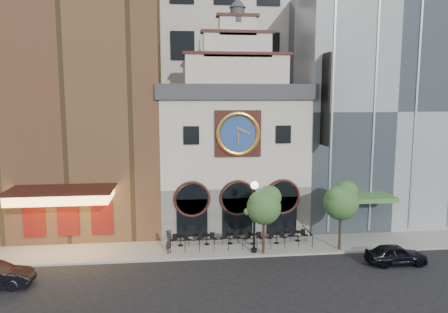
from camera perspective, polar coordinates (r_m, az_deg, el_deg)
name	(u,v)px	position (r m, az deg, el deg)	size (l,w,h in m)	color
ground	(245,258)	(31.92, 2.80, -13.10)	(120.00, 120.00, 0.00)	black
sidewalk	(240,245)	(34.21, 2.11, -11.48)	(44.00, 5.00, 0.15)	gray
clock_building	(231,151)	(37.81, 0.95, 0.73)	(12.60, 8.78, 18.65)	#605E5B
theater_building	(79,82)	(40.15, -18.43, 9.21)	(14.00, 15.60, 25.00)	brown
retail_building	(365,110)	(43.24, 17.99, 5.86)	(14.00, 14.40, 20.00)	gray
office_tower	(217,17)	(50.31, -0.91, 17.78)	(20.00, 16.00, 40.00)	beige
cafe_railing	(240,238)	(34.04, 2.12, -10.65)	(10.60, 2.60, 0.90)	black
bistro_0	(181,240)	(33.84, -5.70, -10.78)	(1.58, 0.68, 0.90)	black
bistro_1	(207,239)	(33.97, -2.27, -10.67)	(1.58, 0.68, 0.90)	black
bistro_2	(230,238)	(34.10, 0.80, -10.58)	(1.58, 0.68, 0.90)	black
bistro_3	(253,238)	(34.15, 3.84, -10.58)	(1.58, 0.68, 0.90)	black
bistro_4	(277,237)	(34.44, 6.88, -10.45)	(1.58, 0.68, 0.90)	black
bistro_5	(298,235)	(35.19, 9.59, -10.10)	(1.58, 0.68, 0.90)	black
car_right	(396,254)	(32.76, 21.55, -11.81)	(1.65, 4.10, 1.40)	black
pedestrian	(169,242)	(32.35, -7.24, -10.98)	(0.62, 0.41, 1.70)	black
lamppost	(254,209)	(31.63, 3.99, -6.81)	(1.61, 0.94, 5.27)	black
tree_left	(264,205)	(31.43, 5.30, -6.27)	(2.55, 2.46, 4.92)	#382619
tree_right	(342,200)	(33.17, 15.11, -5.49)	(2.66, 2.56, 5.12)	#382619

